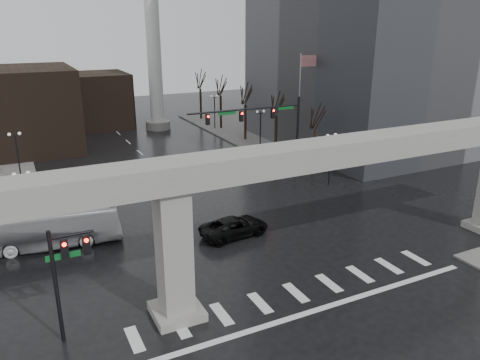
{
  "coord_description": "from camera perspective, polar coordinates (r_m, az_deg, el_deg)",
  "views": [
    {
      "loc": [
        -13.61,
        -21.0,
        15.1
      ],
      "look_at": [
        0.37,
        7.14,
        4.5
      ],
      "focal_mm": 35.0,
      "sensor_mm": 36.0,
      "label": 1
    }
  ],
  "objects": [
    {
      "name": "tree_right_0",
      "position": [
        49.66,
        9.12,
        4.04
      ],
      "size": [
        1.09,
        1.58,
        7.5
      ],
      "color": "black",
      "rests_on": "ground"
    },
    {
      "name": "elevated_guideway",
      "position": [
        27.01,
        8.47,
        0.72
      ],
      "size": [
        48.0,
        2.6,
        8.7
      ],
      "color": "#98968F",
      "rests_on": "ground"
    },
    {
      "name": "flagpole_assembly",
      "position": [
        52.36,
        7.54,
        10.17
      ],
      "size": [
        2.06,
        0.12,
        12.0
      ],
      "color": "silver",
      "rests_on": "ground"
    },
    {
      "name": "smokestack",
      "position": [
        69.83,
        -10.56,
        16.91
      ],
      "size": [
        3.6,
        3.6,
        30.0
      ],
      "color": "silver",
      "rests_on": "ground"
    },
    {
      "name": "tree_right_4",
      "position": [
        77.33,
        -4.8,
        9.61
      ],
      "size": [
        1.12,
        1.69,
        8.19
      ],
      "color": "black",
      "rests_on": "ground"
    },
    {
      "name": "tree_right_3",
      "position": [
        70.07,
        -2.34,
        8.66
      ],
      "size": [
        1.11,
        1.66,
        8.02
      ],
      "color": "black",
      "rests_on": "ground"
    },
    {
      "name": "ground",
      "position": [
        29.22,
        5.73,
        -12.57
      ],
      "size": [
        160.0,
        160.0,
        0.0
      ],
      "primitive_type": "plane",
      "color": "black",
      "rests_on": "ground"
    },
    {
      "name": "lamp_left_1",
      "position": [
        50.36,
        -25.57,
        3.45
      ],
      "size": [
        1.22,
        0.32,
        5.11
      ],
      "color": "black",
      "rests_on": "ground"
    },
    {
      "name": "city_bus",
      "position": [
        35.71,
        -22.95,
        -5.34
      ],
      "size": [
        10.91,
        3.86,
        2.97
      ],
      "primitive_type": "imported",
      "rotation": [
        0.0,
        0.0,
        1.44
      ],
      "color": "#A9AAAE",
      "rests_on": "ground"
    },
    {
      "name": "tree_right_2",
      "position": [
        62.98,
        0.67,
        7.48
      ],
      "size": [
        1.1,
        1.63,
        7.85
      ],
      "color": "black",
      "rests_on": "ground"
    },
    {
      "name": "pickup_truck",
      "position": [
        34.86,
        -0.68,
        -5.71
      ],
      "size": [
        5.43,
        2.91,
        1.45
      ],
      "primitive_type": "imported",
      "rotation": [
        0.0,
        0.0,
        1.67
      ],
      "color": "black",
      "rests_on": "ground"
    },
    {
      "name": "building_far_left",
      "position": [
        63.81,
        -26.65,
        7.57
      ],
      "size": [
        16.0,
        14.0,
        10.0
      ],
      "primitive_type": "cube",
      "color": "black",
      "rests_on": "ground"
    },
    {
      "name": "lamp_right_2",
      "position": [
        69.56,
        -3.12,
        8.99
      ],
      "size": [
        1.22,
        0.32,
        5.11
      ],
      "color": "black",
      "rests_on": "ground"
    },
    {
      "name": "tree_right_1",
      "position": [
        56.15,
        4.41,
        5.98
      ],
      "size": [
        1.09,
        1.61,
        7.67
      ],
      "color": "black",
      "rests_on": "ground"
    },
    {
      "name": "lamp_left_2",
      "position": [
        64.06,
        -26.01,
        6.3
      ],
      "size": [
        1.22,
        0.32,
        5.11
      ],
      "color": "black",
      "rests_on": "ground"
    },
    {
      "name": "lamp_right_0",
      "position": [
        45.77,
        10.99,
        3.58
      ],
      "size": [
        1.22,
        0.32,
        5.11
      ],
      "color": "black",
      "rests_on": "ground"
    },
    {
      "name": "lamp_right_1",
      "position": [
        57.19,
        2.51,
        6.89
      ],
      "size": [
        1.22,
        0.32,
        5.11
      ],
      "color": "black",
      "rests_on": "ground"
    },
    {
      "name": "far_car",
      "position": [
        46.5,
        -8.41,
        0.36
      ],
      "size": [
        2.04,
        4.11,
        1.35
      ],
      "primitive_type": "imported",
      "rotation": [
        0.0,
        0.0,
        -0.12
      ],
      "color": "black",
      "rests_on": "ground"
    },
    {
      "name": "lamp_left_0",
      "position": [
        36.88,
        -24.81,
        -1.52
      ],
      "size": [
        1.22,
        0.32,
        5.11
      ],
      "color": "black",
      "rests_on": "ground"
    },
    {
      "name": "signal_mast_arm",
      "position": [
        46.7,
        3.14,
        7.16
      ],
      "size": [
        12.12,
        0.43,
        8.0
      ],
      "color": "black",
      "rests_on": "ground"
    },
    {
      "name": "sidewalk_ne",
      "position": [
        71.02,
        8.24,
        6.23
      ],
      "size": [
        28.0,
        36.0,
        0.15
      ],
      "primitive_type": "cube",
      "color": "slate",
      "rests_on": "ground"
    },
    {
      "name": "signal_left_pole",
      "position": [
        24.2,
        -20.49,
        -9.75
      ],
      "size": [
        2.3,
        0.3,
        6.0
      ],
      "color": "black",
      "rests_on": "ground"
    },
    {
      "name": "building_far_mid",
      "position": [
        74.75,
        -17.41,
        9.26
      ],
      "size": [
        10.0,
        10.0,
        8.0
      ],
      "primitive_type": "cube",
      "color": "black",
      "rests_on": "ground"
    }
  ]
}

